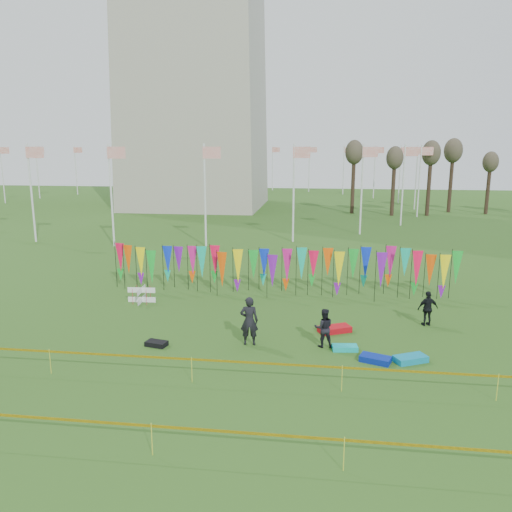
# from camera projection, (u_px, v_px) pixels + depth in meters

# --- Properties ---
(ground) EXTENTS (160.00, 160.00, 0.00)m
(ground) POSITION_uv_depth(u_px,v_px,m) (256.00, 358.00, 18.57)
(ground) COLOR #294F16
(ground) RESTS_ON ground
(flagpole_ring) EXTENTS (57.40, 56.16, 8.00)m
(flagpole_ring) POSITION_uv_depth(u_px,v_px,m) (198.00, 176.00, 65.99)
(flagpole_ring) COLOR silver
(flagpole_ring) RESTS_ON ground
(banner_row) EXTENTS (18.64, 0.64, 2.49)m
(banner_row) POSITION_uv_depth(u_px,v_px,m) (282.00, 265.00, 26.37)
(banner_row) COLOR black
(banner_row) RESTS_ON ground
(caution_tape_near) EXTENTS (26.00, 0.02, 0.90)m
(caution_tape_near) POSITION_uv_depth(u_px,v_px,m) (240.00, 363.00, 16.30)
(caution_tape_near) COLOR #EDBA05
(caution_tape_near) RESTS_ON ground
(caution_tape_far) EXTENTS (26.00, 0.02, 0.90)m
(caution_tape_far) POSITION_uv_depth(u_px,v_px,m) (214.00, 432.00, 12.35)
(caution_tape_far) COLOR #EDBA05
(caution_tape_far) RESTS_ON ground
(box_kite) EXTENTS (0.72, 0.72, 0.80)m
(box_kite) POSITION_uv_depth(u_px,v_px,m) (142.00, 295.00, 25.17)
(box_kite) COLOR #BA0D2B
(box_kite) RESTS_ON ground
(person_left) EXTENTS (0.76, 0.58, 1.98)m
(person_left) POSITION_uv_depth(u_px,v_px,m) (249.00, 321.00, 19.66)
(person_left) COLOR black
(person_left) RESTS_ON ground
(person_mid) EXTENTS (0.81, 0.56, 1.56)m
(person_mid) POSITION_uv_depth(u_px,v_px,m) (324.00, 328.00, 19.50)
(person_mid) COLOR black
(person_mid) RESTS_ON ground
(person_right) EXTENTS (1.02, 0.74, 1.56)m
(person_right) POSITION_uv_depth(u_px,v_px,m) (428.00, 308.00, 21.83)
(person_right) COLOR black
(person_right) RESTS_ON ground
(kite_bag_turquoise) EXTENTS (1.01, 0.59, 0.19)m
(kite_bag_turquoise) POSITION_uv_depth(u_px,v_px,m) (345.00, 348.00, 19.28)
(kite_bag_turquoise) COLOR #0CBDBB
(kite_bag_turquoise) RESTS_ON ground
(kite_bag_blue) EXTENTS (1.21, 0.91, 0.23)m
(kite_bag_blue) POSITION_uv_depth(u_px,v_px,m) (375.00, 359.00, 18.22)
(kite_bag_blue) COLOR #092299
(kite_bag_blue) RESTS_ON ground
(kite_bag_red) EXTENTS (1.50, 1.16, 0.25)m
(kite_bag_red) POSITION_uv_depth(u_px,v_px,m) (335.00, 329.00, 21.19)
(kite_bag_red) COLOR red
(kite_bag_red) RESTS_ON ground
(kite_bag_black) EXTENTS (0.91, 0.65, 0.19)m
(kite_bag_black) POSITION_uv_depth(u_px,v_px,m) (157.00, 344.00, 19.71)
(kite_bag_black) COLOR black
(kite_bag_black) RESTS_ON ground
(kite_bag_teal) EXTENTS (1.33, 1.05, 0.23)m
(kite_bag_teal) POSITION_uv_depth(u_px,v_px,m) (410.00, 359.00, 18.23)
(kite_bag_teal) COLOR #0C87AD
(kite_bag_teal) RESTS_ON ground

